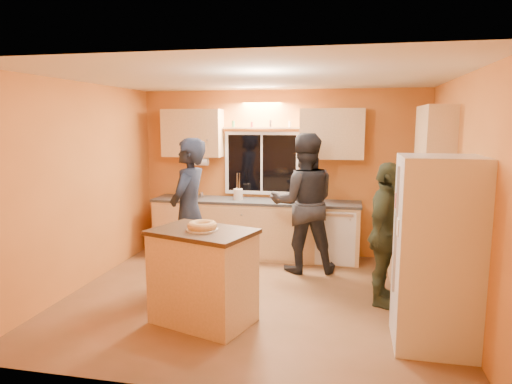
% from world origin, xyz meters
% --- Properties ---
extents(ground, '(4.50, 4.50, 0.00)m').
position_xyz_m(ground, '(0.00, 0.00, 0.00)').
color(ground, brown).
rests_on(ground, ground).
extents(room_shell, '(4.54, 4.04, 2.61)m').
position_xyz_m(room_shell, '(0.12, 0.41, 1.62)').
color(room_shell, orange).
rests_on(room_shell, ground).
extents(back_counter, '(4.23, 0.62, 0.90)m').
position_xyz_m(back_counter, '(0.01, 1.70, 0.45)').
color(back_counter, tan).
rests_on(back_counter, ground).
extents(right_counter, '(0.62, 1.84, 0.90)m').
position_xyz_m(right_counter, '(1.95, 0.50, 0.45)').
color(right_counter, tan).
rests_on(right_counter, ground).
extents(refrigerator, '(0.72, 0.70, 1.80)m').
position_xyz_m(refrigerator, '(1.89, -0.80, 0.90)').
color(refrigerator, silver).
rests_on(refrigerator, ground).
extents(island, '(1.20, 0.98, 1.00)m').
position_xyz_m(island, '(-0.40, -0.76, 0.51)').
color(island, tan).
rests_on(island, ground).
extents(bundt_pastry, '(0.31, 0.31, 0.09)m').
position_xyz_m(bundt_pastry, '(-0.40, -0.76, 1.04)').
color(bundt_pastry, tan).
rests_on(bundt_pastry, island).
extents(person_left, '(0.50, 0.72, 1.91)m').
position_xyz_m(person_left, '(-0.91, 0.27, 0.95)').
color(person_left, black).
rests_on(person_left, ground).
extents(person_center, '(1.09, 0.93, 1.95)m').
position_xyz_m(person_center, '(0.46, 1.15, 0.98)').
color(person_center, black).
rests_on(person_center, ground).
extents(person_right, '(0.66, 1.05, 1.66)m').
position_xyz_m(person_right, '(1.50, 0.12, 0.83)').
color(person_right, '#313A25').
rests_on(person_right, ground).
extents(mixing_bowl, '(0.38, 0.38, 0.09)m').
position_xyz_m(mixing_bowl, '(0.25, 1.66, 0.95)').
color(mixing_bowl, black).
rests_on(mixing_bowl, back_counter).
extents(utensil_crock, '(0.14, 0.14, 0.17)m').
position_xyz_m(utensil_crock, '(-0.62, 1.68, 0.99)').
color(utensil_crock, beige).
rests_on(utensil_crock, back_counter).
extents(potted_plant, '(0.33, 0.31, 0.30)m').
position_xyz_m(potted_plant, '(1.99, -0.30, 1.05)').
color(potted_plant, gray).
rests_on(potted_plant, right_counter).
extents(red_box, '(0.17, 0.14, 0.07)m').
position_xyz_m(red_box, '(2.03, 0.30, 0.94)').
color(red_box, maroon).
rests_on(red_box, right_counter).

